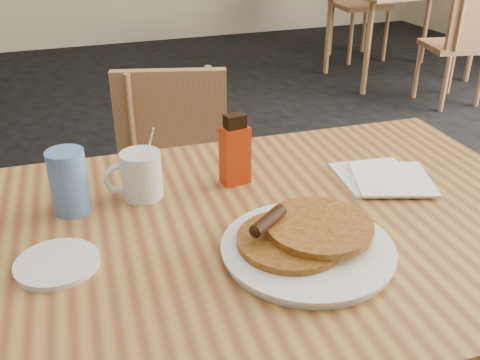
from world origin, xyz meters
The scene contains 9 objects.
main_table centered at (0.03, 0.03, 0.71)m, with size 1.38×0.97×0.75m.
chair_main_far centered at (0.04, 0.78, 0.50)m, with size 0.47×0.48×0.85m.
chair_neighbor_near centered at (2.43, 2.17, 0.51)m, with size 0.47×0.47×0.86m.
pancake_plate centered at (0.07, -0.09, 0.77)m, with size 0.32×0.32×0.07m.
coffee_mug centered at (-0.18, 0.23, 0.80)m, with size 0.13×0.09×0.17m.
syrup_bottle centered at (0.04, 0.22, 0.83)m, with size 0.07×0.05×0.17m.
napkin_stack centered at (0.37, 0.11, 0.76)m, with size 0.23×0.24×0.01m.
blue_tumbler centered at (-0.33, 0.22, 0.82)m, with size 0.08×0.08×0.14m, color #547BC5.
side_saucer centered at (-0.37, 0.02, 0.76)m, with size 0.15×0.15×0.01m, color silver.
Camera 1 is at (-0.33, -0.83, 1.33)m, focal length 40.00 mm.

